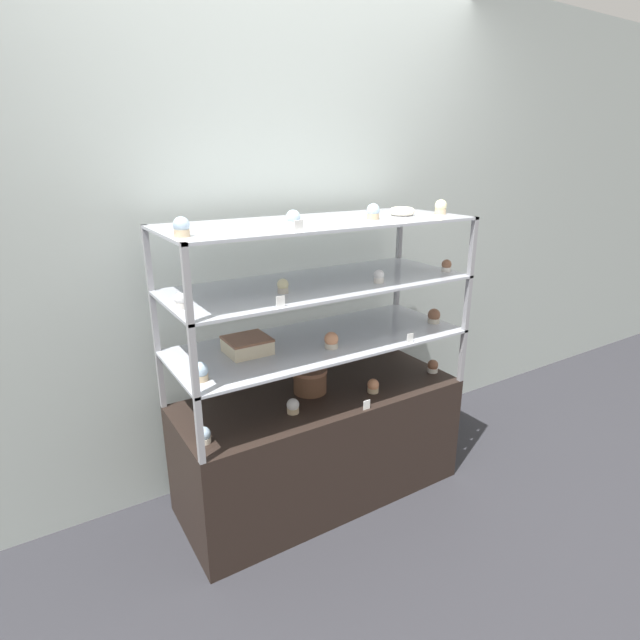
# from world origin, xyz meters

# --- Properties ---
(ground_plane) EXTENTS (20.00, 20.00, 0.00)m
(ground_plane) POSITION_xyz_m (0.00, 0.00, 0.00)
(ground_plane) COLOR #2D2D33
(back_wall) EXTENTS (8.00, 0.05, 2.60)m
(back_wall) POSITION_xyz_m (0.00, 0.42, 1.30)
(back_wall) COLOR #A8B2AD
(back_wall) RESTS_ON ground_plane
(display_base) EXTENTS (1.40, 0.55, 0.57)m
(display_base) POSITION_xyz_m (0.00, 0.00, 0.28)
(display_base) COLOR black
(display_base) RESTS_ON ground_plane
(display_riser_lower) EXTENTS (1.40, 0.55, 0.28)m
(display_riser_lower) POSITION_xyz_m (0.00, 0.00, 0.83)
(display_riser_lower) COLOR #99999E
(display_riser_lower) RESTS_ON display_base
(display_riser_middle) EXTENTS (1.40, 0.55, 0.28)m
(display_riser_middle) POSITION_xyz_m (0.00, 0.00, 1.11)
(display_riser_middle) COLOR #99999E
(display_riser_middle) RESTS_ON display_riser_lower
(display_riser_upper) EXTENTS (1.40, 0.55, 0.28)m
(display_riser_upper) POSITION_xyz_m (0.00, 0.00, 1.39)
(display_riser_upper) COLOR #99999E
(display_riser_upper) RESTS_ON display_riser_middle
(layer_cake_centerpiece) EXTENTS (0.17, 0.17, 0.12)m
(layer_cake_centerpiece) POSITION_xyz_m (-0.04, 0.04, 0.63)
(layer_cake_centerpiece) COLOR brown
(layer_cake_centerpiece) RESTS_ON display_base
(sheet_cake_frosted) EXTENTS (0.19, 0.17, 0.07)m
(sheet_cake_frosted) POSITION_xyz_m (-0.36, 0.03, 0.88)
(sheet_cake_frosted) COLOR beige
(sheet_cake_frosted) RESTS_ON display_riser_lower
(cupcake_0) EXTENTS (0.06, 0.06, 0.07)m
(cupcake_0) POSITION_xyz_m (-0.64, -0.13, 0.60)
(cupcake_0) COLOR beige
(cupcake_0) RESTS_ON display_base
(cupcake_1) EXTENTS (0.06, 0.06, 0.07)m
(cupcake_1) POSITION_xyz_m (-0.21, -0.11, 0.60)
(cupcake_1) COLOR #CCB28C
(cupcake_1) RESTS_ON display_base
(cupcake_2) EXTENTS (0.06, 0.06, 0.07)m
(cupcake_2) POSITION_xyz_m (0.22, -0.13, 0.60)
(cupcake_2) COLOR #CCB28C
(cupcake_2) RESTS_ON display_base
(cupcake_3) EXTENTS (0.06, 0.06, 0.07)m
(cupcake_3) POSITION_xyz_m (0.64, -0.11, 0.60)
(cupcake_3) COLOR white
(cupcake_3) RESTS_ON display_base
(price_tag_0) EXTENTS (0.04, 0.00, 0.04)m
(price_tag_0) POSITION_xyz_m (0.09, -0.26, 0.59)
(price_tag_0) COLOR white
(price_tag_0) RESTS_ON display_base
(cupcake_4) EXTENTS (0.06, 0.06, 0.07)m
(cupcake_4) POSITION_xyz_m (-0.63, -0.14, 0.88)
(cupcake_4) COLOR #CCB28C
(cupcake_4) RESTS_ON display_riser_lower
(cupcake_5) EXTENTS (0.06, 0.06, 0.07)m
(cupcake_5) POSITION_xyz_m (-0.01, -0.12, 0.88)
(cupcake_5) COLOR beige
(cupcake_5) RESTS_ON display_riser_lower
(cupcake_6) EXTENTS (0.06, 0.06, 0.07)m
(cupcake_6) POSITION_xyz_m (0.64, -0.10, 0.88)
(cupcake_6) COLOR beige
(cupcake_6) RESTS_ON display_riser_lower
(price_tag_1) EXTENTS (0.04, 0.00, 0.04)m
(price_tag_1) POSITION_xyz_m (0.33, -0.26, 0.87)
(price_tag_1) COLOR white
(price_tag_1) RESTS_ON display_riser_lower
(cupcake_7) EXTENTS (0.05, 0.05, 0.06)m
(cupcake_7) POSITION_xyz_m (-0.66, -0.07, 1.15)
(cupcake_7) COLOR white
(cupcake_7) RESTS_ON display_riser_middle
(cupcake_8) EXTENTS (0.05, 0.05, 0.06)m
(cupcake_8) POSITION_xyz_m (-0.23, -0.07, 1.15)
(cupcake_8) COLOR beige
(cupcake_8) RESTS_ON display_riser_middle
(cupcake_9) EXTENTS (0.05, 0.05, 0.06)m
(cupcake_9) POSITION_xyz_m (0.22, -0.15, 1.15)
(cupcake_9) COLOR white
(cupcake_9) RESTS_ON display_riser_middle
(cupcake_10) EXTENTS (0.05, 0.05, 0.06)m
(cupcake_10) POSITION_xyz_m (0.65, -0.14, 1.15)
(cupcake_10) COLOR white
(cupcake_10) RESTS_ON display_riser_middle
(price_tag_2) EXTENTS (0.04, 0.00, 0.04)m
(price_tag_2) POSITION_xyz_m (-0.34, -0.26, 1.15)
(price_tag_2) COLOR white
(price_tag_2) RESTS_ON display_riser_middle
(cupcake_11) EXTENTS (0.06, 0.06, 0.07)m
(cupcake_11) POSITION_xyz_m (-0.65, -0.14, 1.44)
(cupcake_11) COLOR #CCB28C
(cupcake_11) RESTS_ON display_riser_upper
(cupcake_12) EXTENTS (0.06, 0.06, 0.07)m
(cupcake_12) POSITION_xyz_m (-0.21, -0.14, 1.44)
(cupcake_12) COLOR beige
(cupcake_12) RESTS_ON display_riser_upper
(cupcake_13) EXTENTS (0.06, 0.06, 0.07)m
(cupcake_13) POSITION_xyz_m (0.23, -0.08, 1.44)
(cupcake_13) COLOR #CCB28C
(cupcake_13) RESTS_ON display_riser_upper
(cupcake_14) EXTENTS (0.06, 0.06, 0.07)m
(cupcake_14) POSITION_xyz_m (0.64, -0.09, 1.44)
(cupcake_14) COLOR #CCB28C
(cupcake_14) RESTS_ON display_riser_upper
(price_tag_3) EXTENTS (0.04, 0.00, 0.04)m
(price_tag_3) POSITION_xyz_m (-0.25, -0.26, 1.43)
(price_tag_3) COLOR white
(price_tag_3) RESTS_ON display_riser_upper
(donut_glazed) EXTENTS (0.12, 0.12, 0.04)m
(donut_glazed) POSITION_xyz_m (0.44, -0.03, 1.42)
(donut_glazed) COLOR #EFE5CC
(donut_glazed) RESTS_ON display_riser_upper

